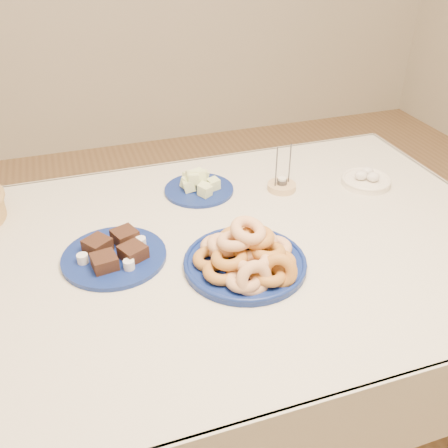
{
  "coord_description": "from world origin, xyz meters",
  "views": [
    {
      "loc": [
        -0.34,
        -1.08,
        1.55
      ],
      "look_at": [
        0.0,
        -0.05,
        0.85
      ],
      "focal_mm": 40.0,
      "sensor_mm": 36.0,
      "label": 1
    }
  ],
  "objects_px": {
    "dining_table": "(219,275)",
    "candle_holder": "(282,186)",
    "donut_platter": "(247,256)",
    "brownie_plate": "(115,254)",
    "melon_plate": "(198,185)",
    "egg_bowl": "(366,180)"
  },
  "relations": [
    {
      "from": "candle_holder",
      "to": "egg_bowl",
      "type": "xyz_separation_m",
      "value": [
        0.28,
        -0.06,
        0.0
      ]
    },
    {
      "from": "brownie_plate",
      "to": "candle_holder",
      "type": "xyz_separation_m",
      "value": [
        0.58,
        0.21,
        -0.0
      ]
    },
    {
      "from": "donut_platter",
      "to": "brownie_plate",
      "type": "xyz_separation_m",
      "value": [
        -0.32,
        0.15,
        -0.02
      ]
    },
    {
      "from": "candle_holder",
      "to": "egg_bowl",
      "type": "height_order",
      "value": "candle_holder"
    },
    {
      "from": "dining_table",
      "to": "egg_bowl",
      "type": "distance_m",
      "value": 0.62
    },
    {
      "from": "brownie_plate",
      "to": "donut_platter",
      "type": "bearing_deg",
      "value": -24.86
    },
    {
      "from": "melon_plate",
      "to": "brownie_plate",
      "type": "bearing_deg",
      "value": -137.56
    },
    {
      "from": "donut_platter",
      "to": "egg_bowl",
      "type": "bearing_deg",
      "value": 28.87
    },
    {
      "from": "dining_table",
      "to": "brownie_plate",
      "type": "xyz_separation_m",
      "value": [
        -0.28,
        0.03,
        0.12
      ]
    },
    {
      "from": "donut_platter",
      "to": "brownie_plate",
      "type": "bearing_deg",
      "value": 155.14
    },
    {
      "from": "dining_table",
      "to": "candle_holder",
      "type": "relative_size",
      "value": 10.89
    },
    {
      "from": "donut_platter",
      "to": "candle_holder",
      "type": "distance_m",
      "value": 0.44
    },
    {
      "from": "donut_platter",
      "to": "brownie_plate",
      "type": "distance_m",
      "value": 0.35
    },
    {
      "from": "brownie_plate",
      "to": "candle_holder",
      "type": "distance_m",
      "value": 0.61
    },
    {
      "from": "melon_plate",
      "to": "candle_holder",
      "type": "relative_size",
      "value": 1.86
    },
    {
      "from": "melon_plate",
      "to": "brownie_plate",
      "type": "distance_m",
      "value": 0.42
    },
    {
      "from": "dining_table",
      "to": "candle_holder",
      "type": "bearing_deg",
      "value": 38.56
    },
    {
      "from": "dining_table",
      "to": "egg_bowl",
      "type": "xyz_separation_m",
      "value": [
        0.58,
        0.18,
        0.12
      ]
    },
    {
      "from": "dining_table",
      "to": "egg_bowl",
      "type": "height_order",
      "value": "egg_bowl"
    },
    {
      "from": "melon_plate",
      "to": "egg_bowl",
      "type": "distance_m",
      "value": 0.56
    },
    {
      "from": "melon_plate",
      "to": "candle_holder",
      "type": "distance_m",
      "value": 0.28
    },
    {
      "from": "brownie_plate",
      "to": "egg_bowl",
      "type": "bearing_deg",
      "value": 9.99
    }
  ]
}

